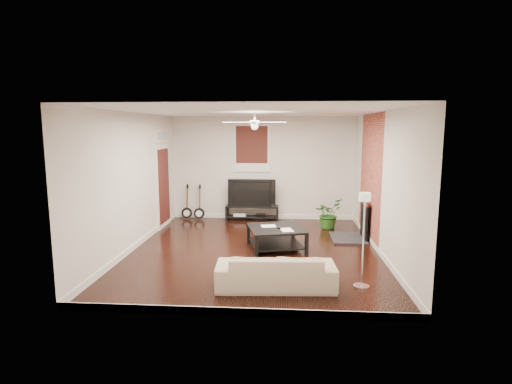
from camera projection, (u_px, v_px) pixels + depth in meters
The scene contains 14 objects.
room at pixel (255, 183), 8.13m from camera, with size 5.01×6.01×2.81m.
brick_accent at pixel (370, 178), 8.94m from camera, with size 0.02×2.20×2.80m, color brown.
fireplace at pixel (355, 219), 9.10m from camera, with size 0.80×1.10×0.92m, color black.
window_back at pixel (252, 148), 10.99m from camera, with size 1.00×0.06×1.30m, color #39180F.
door_left at pixel (163, 178), 10.20m from camera, with size 0.08×1.00×2.50m, color white.
tv_stand at pixel (252, 213), 11.07m from camera, with size 1.43×0.38×0.40m, color black.
tv at pixel (252, 192), 11.01m from camera, with size 1.28×0.17×0.74m, color black.
coffee_table at pixel (276, 238), 8.41m from camera, with size 1.08×1.08×0.45m, color black.
sofa at pixel (276, 271), 6.35m from camera, with size 1.86×0.73×0.54m, color #C4AF93.
floor_lamp at pixel (363, 240), 6.27m from camera, with size 0.25×0.25×1.52m, color silver, non-canonical shape.
potted_plant at pixel (328, 213), 10.12m from camera, with size 0.68×0.59×0.76m, color #26601B.
guitar_left at pixel (187, 202), 11.13m from camera, with size 0.30×0.21×0.97m, color black, non-canonical shape.
guitar_right at pixel (199, 202), 11.07m from camera, with size 0.30×0.21×0.97m, color black, non-canonical shape.
ceiling_fan at pixel (255, 122), 7.94m from camera, with size 1.24×1.24×0.32m, color white, non-canonical shape.
Camera 1 is at (0.61, -8.04, 2.47)m, focal length 28.42 mm.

